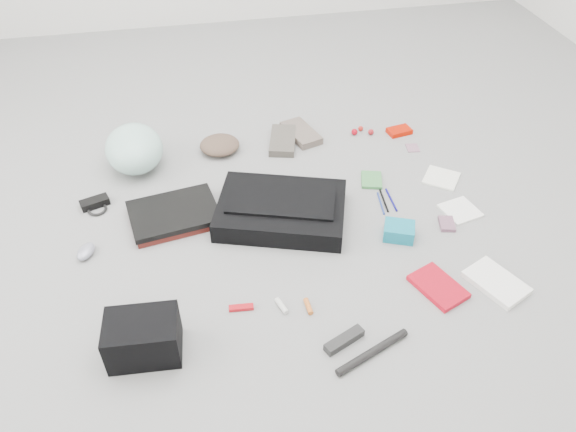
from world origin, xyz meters
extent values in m
plane|color=gray|center=(0.00, 0.00, 0.00)|extent=(4.00, 4.00, 0.00)
cube|color=black|center=(-0.02, 0.05, 0.04)|extent=(0.55, 0.47, 0.08)
cube|color=black|center=(-0.02, 0.05, 0.08)|extent=(0.44, 0.30, 0.01)
cube|color=#5A1B16|center=(-0.42, 0.13, 0.01)|extent=(0.35, 0.29, 0.02)
cube|color=black|center=(-0.42, 0.13, 0.03)|extent=(0.36, 0.29, 0.02)
ellipsoid|color=#BEF6E8|center=(-0.55, 0.51, 0.09)|extent=(0.26, 0.32, 0.18)
ellipsoid|color=brown|center=(-0.20, 0.55, 0.03)|extent=(0.18, 0.17, 0.06)
cube|color=#544E46|center=(0.09, 0.55, 0.02)|extent=(0.16, 0.24, 0.03)
cube|color=#6E5F56|center=(0.18, 0.60, 0.02)|extent=(0.17, 0.24, 0.03)
cube|color=black|center=(-0.72, 0.27, 0.01)|extent=(0.12, 0.08, 0.03)
torus|color=black|center=(-0.71, 0.24, 0.01)|extent=(0.09, 0.09, 0.01)
ellipsoid|color=#8B8D9F|center=(-0.73, -0.01, 0.02)|extent=(0.08, 0.10, 0.03)
cube|color=black|center=(-0.53, -0.47, 0.07)|extent=(0.22, 0.16, 0.14)
cube|color=#B10C15|center=(-0.23, -0.36, 0.01)|extent=(0.08, 0.03, 0.01)
cylinder|color=silver|center=(-0.10, -0.38, 0.01)|extent=(0.04, 0.07, 0.02)
cylinder|color=orange|center=(-0.01, -0.40, 0.01)|extent=(0.02, 0.06, 0.02)
cube|color=black|center=(0.06, -0.56, 0.01)|extent=(0.14, 0.09, 0.03)
cylinder|color=black|center=(0.13, -0.61, 0.01)|extent=(0.25, 0.12, 0.02)
cube|color=red|center=(0.43, -0.41, 0.01)|extent=(0.18, 0.21, 0.02)
cube|color=white|center=(0.63, -0.43, 0.01)|extent=(0.20, 0.23, 0.02)
cube|color=#3E8543|center=(0.39, 0.20, 0.01)|extent=(0.11, 0.13, 0.01)
cylinder|color=navy|center=(0.38, 0.05, 0.00)|extent=(0.02, 0.13, 0.01)
cylinder|color=black|center=(0.40, 0.07, 0.00)|extent=(0.02, 0.14, 0.01)
cylinder|color=#0C096D|center=(0.43, 0.07, 0.00)|extent=(0.01, 0.14, 0.01)
cube|color=teal|center=(0.39, -0.14, 0.03)|extent=(0.13, 0.12, 0.05)
cube|color=#8A5B72|center=(0.59, -0.11, 0.01)|extent=(0.07, 0.09, 0.01)
cube|color=white|center=(0.68, 0.16, 0.00)|extent=(0.19, 0.19, 0.01)
cube|color=white|center=(0.67, -0.05, 0.00)|extent=(0.16, 0.16, 0.01)
sphere|color=#A90414|center=(0.43, 0.56, 0.01)|extent=(0.04, 0.04, 0.03)
sphere|color=#AD1D16|center=(0.46, 0.59, 0.01)|extent=(0.03, 0.03, 0.02)
sphere|color=maroon|center=(0.50, 0.55, 0.01)|extent=(0.03, 0.03, 0.03)
cube|color=#C31300|center=(0.63, 0.53, 0.01)|extent=(0.12, 0.09, 0.02)
cube|color=#A37189|center=(0.65, 0.40, 0.00)|extent=(0.06, 0.07, 0.00)
camera|label=1|loc=(-0.31, -1.54, 1.41)|focal=35.00mm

